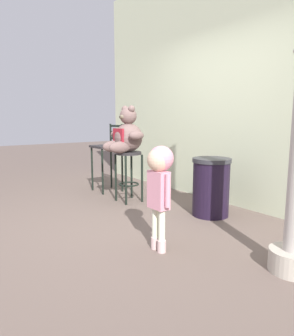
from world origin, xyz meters
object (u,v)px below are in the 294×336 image
(teddy_bear, at_px, (126,135))
(child_walking, at_px, (160,176))
(trash_bin, at_px, (211,187))
(bar_chair_empty, at_px, (108,151))
(bar_stool_with_teddy, at_px, (129,166))

(teddy_bear, distance_m, child_walking, 1.77)
(teddy_bear, distance_m, trash_bin, 1.41)
(teddy_bear, xyz_separation_m, child_walking, (1.61, -0.68, -0.27))
(child_walking, distance_m, bar_chair_empty, 2.52)
(bar_chair_empty, bearing_deg, child_walking, -18.68)
(child_walking, height_order, bar_chair_empty, bar_chair_empty)
(bar_stool_with_teddy, relative_size, bar_chair_empty, 0.66)
(bar_stool_with_teddy, height_order, bar_chair_empty, bar_chair_empty)
(child_walking, distance_m, trash_bin, 1.30)
(teddy_bear, height_order, child_walking, teddy_bear)
(child_walking, xyz_separation_m, bar_chair_empty, (-2.39, 0.81, -0.02))
(bar_stool_with_teddy, height_order, child_walking, child_walking)
(teddy_bear, distance_m, bar_chair_empty, 0.84)
(child_walking, relative_size, bar_chair_empty, 0.87)
(bar_stool_with_teddy, bearing_deg, bar_chair_empty, 172.87)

